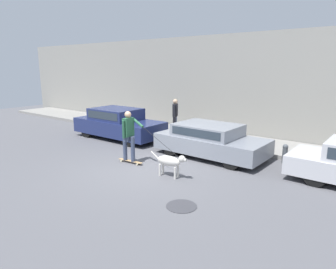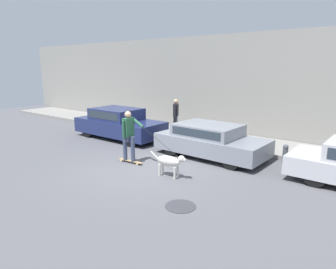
# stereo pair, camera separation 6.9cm
# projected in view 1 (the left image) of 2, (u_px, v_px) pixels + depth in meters

# --- Properties ---
(ground_plane) EXTENTS (36.00, 36.00, 0.00)m
(ground_plane) POSITION_uv_depth(u_px,v_px,m) (144.00, 167.00, 9.68)
(ground_plane) COLOR #545459
(back_wall) EXTENTS (32.00, 0.30, 4.64)m
(back_wall) POSITION_uv_depth(u_px,v_px,m) (231.00, 86.00, 13.87)
(back_wall) COLOR gray
(back_wall) RESTS_ON ground_plane
(sidewalk_curb) EXTENTS (30.00, 2.44, 0.16)m
(sidewalk_curb) POSITION_uv_depth(u_px,v_px,m) (214.00, 138.00, 13.29)
(sidewalk_curb) COLOR gray
(sidewalk_curb) RESTS_ON ground_plane
(parked_car_0) EXTENTS (4.28, 1.79, 1.35)m
(parked_car_0) POSITION_uv_depth(u_px,v_px,m) (118.00, 124.00, 13.55)
(parked_car_0) COLOR black
(parked_car_0) RESTS_ON ground_plane
(parked_car_1) EXTENTS (4.00, 1.93, 1.18)m
(parked_car_1) POSITION_uv_depth(u_px,v_px,m) (210.00, 140.00, 10.76)
(parked_car_1) COLOR black
(parked_car_1) RESTS_ON ground_plane
(dog) EXTENTS (1.25, 0.35, 0.72)m
(dog) POSITION_uv_depth(u_px,v_px,m) (170.00, 161.00, 8.76)
(dog) COLOR beige
(dog) RESTS_ON ground_plane
(skateboarder) EXTENTS (2.73, 0.56, 1.76)m
(skateboarder) POSITION_uv_depth(u_px,v_px,m) (129.00, 134.00, 9.91)
(skateboarder) COLOR beige
(skateboarder) RESTS_ON ground_plane
(pedestrian_with_bag) EXTENTS (0.41, 0.64, 1.57)m
(pedestrian_with_bag) POSITION_uv_depth(u_px,v_px,m) (175.00, 114.00, 13.90)
(pedestrian_with_bag) COLOR #3D4760
(pedestrian_with_bag) RESTS_ON sidewalk_curb
(manhole_cover) EXTENTS (0.73, 0.73, 0.01)m
(manhole_cover) POSITION_uv_depth(u_px,v_px,m) (182.00, 206.00, 6.98)
(manhole_cover) COLOR #38383D
(manhole_cover) RESTS_ON ground_plane
(fire_hydrant) EXTENTS (0.18, 0.18, 0.66)m
(fire_hydrant) POSITION_uv_depth(u_px,v_px,m) (285.00, 153.00, 10.05)
(fire_hydrant) COLOR #4C5156
(fire_hydrant) RESTS_ON ground_plane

